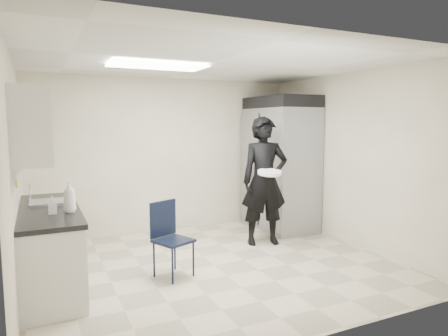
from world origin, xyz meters
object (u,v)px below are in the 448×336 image
lower_counter (50,249)px  man_tuxedo (264,181)px  folding_chair (173,241)px  commercial_fridge (280,169)px

lower_counter → man_tuxedo: 3.10m
folding_chair → man_tuxedo: man_tuxedo is taller
commercial_fridge → man_tuxedo: (-0.75, -0.72, -0.08)m
lower_counter → commercial_fridge: 3.98m
lower_counter → man_tuxedo: man_tuxedo is taller
lower_counter → commercial_fridge: commercial_fridge is taller
lower_counter → man_tuxedo: size_ratio=0.98×
folding_chair → man_tuxedo: (1.68, 0.69, 0.53)m
commercial_fridge → man_tuxedo: bearing=-136.1°
folding_chair → commercial_fridge: bearing=6.6°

